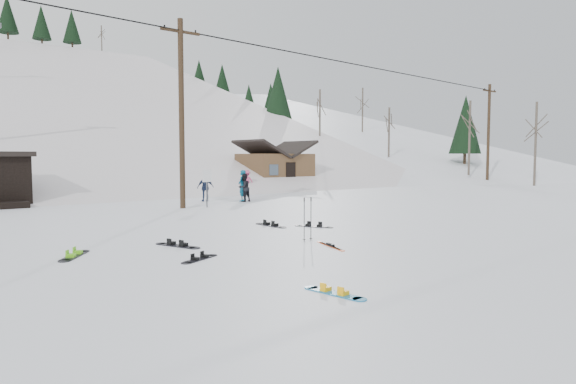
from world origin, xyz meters
TOP-DOWN VIEW (x-y plane):
  - ground at (0.00, 0.00)m, footprint 200.00×200.00m
  - ridge_right at (38.00, 50.00)m, footprint 45.66×93.98m
  - treeline_right at (36.00, 42.00)m, footprint 20.00×60.00m
  - utility_pole at (2.00, 14.00)m, footprint 2.00×0.26m
  - utility_pole_right at (34.00, 17.00)m, footprint 2.00×0.26m
  - trail_sign at (3.10, 13.58)m, footprint 0.50×0.09m
  - cabin at (15.00, 24.00)m, footprint 5.39×4.40m
  - hero_snowboard at (-2.90, -1.87)m, footprint 0.41×1.39m
  - hero_skis at (0.40, 1.80)m, footprint 0.57×1.57m
  - ski_poles at (0.50, 2.90)m, footprint 0.36×0.09m
  - board_scatter_a at (-3.32, 2.44)m, footprint 1.20×0.69m
  - board_scatter_b at (-2.93, 4.46)m, footprint 0.73×1.52m
  - board_scatter_c at (-5.61, 4.73)m, footprint 1.04×1.30m
  - board_scatter_d at (2.65, 5.09)m, footprint 0.83×1.32m
  - board_scatter_f at (1.60, 6.24)m, footprint 0.35×1.64m
  - skier_teal at (6.32, 15.38)m, footprint 0.76×0.71m
  - skier_dark at (6.25, 15.07)m, footprint 0.83×0.69m
  - skier_pink at (10.51, 21.23)m, footprint 1.07×0.72m
  - skier_navy at (4.67, 16.58)m, footprint 0.98×0.59m

SIDE VIEW (x-z plane):
  - ridge_right at x=38.00m, z-range -38.30..16.30m
  - ground at x=0.00m, z-range 0.00..0.00m
  - treeline_right at x=36.00m, z-range -5.00..5.00m
  - board_scatter_a at x=-3.32m, z-range -0.02..0.07m
  - hero_skis at x=0.40m, z-range -0.02..0.07m
  - hero_snowboard at x=-2.90m, z-range -0.02..0.07m
  - board_scatter_d at x=2.65m, z-range -0.02..0.08m
  - board_scatter_c at x=-5.61m, z-range -0.03..0.08m
  - board_scatter_b at x=-2.93m, z-range -0.03..0.08m
  - board_scatter_f at x=1.60m, z-range -0.03..0.09m
  - ski_poles at x=0.50m, z-range 0.02..1.31m
  - skier_pink at x=10.51m, z-range 0.00..1.55m
  - skier_dark at x=6.25m, z-range 0.00..1.55m
  - skier_navy at x=4.67m, z-range 0.00..1.57m
  - skier_teal at x=6.32m, z-range 0.00..1.74m
  - trail_sign at x=3.10m, z-range 0.35..2.20m
  - cabin at x=15.00m, z-range -0.40..3.37m
  - utility_pole at x=2.00m, z-range 0.18..9.18m
  - utility_pole_right at x=34.00m, z-range 0.18..9.18m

